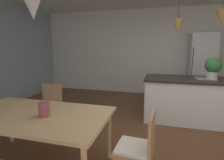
% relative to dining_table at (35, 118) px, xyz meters
% --- Properties ---
extents(ground_plane, '(10.00, 8.40, 0.04)m').
position_rel_dining_table_xyz_m(ground_plane, '(1.64, 0.85, -0.68)').
color(ground_plane, brown).
extents(wall_back_kitchen, '(10.00, 0.12, 2.70)m').
position_rel_dining_table_xyz_m(wall_back_kitchen, '(1.64, 4.11, 0.69)').
color(wall_back_kitchen, white).
rests_on(wall_back_kitchen, ground_plane).
extents(dining_table, '(1.83, 0.99, 0.72)m').
position_rel_dining_table_xyz_m(dining_table, '(0.00, 0.00, 0.00)').
color(dining_table, tan).
rests_on(dining_table, ground_plane).
extents(chair_far_left, '(0.42, 0.42, 0.87)m').
position_rel_dining_table_xyz_m(chair_far_left, '(-0.42, 0.87, -0.19)').
color(chair_far_left, '#A87F56').
rests_on(chair_far_left, ground_plane).
extents(chair_kitchen_end, '(0.43, 0.43, 0.87)m').
position_rel_dining_table_xyz_m(chair_kitchen_end, '(1.29, -0.00, -0.19)').
color(chair_kitchen_end, '#A87F56').
rests_on(chair_kitchen_end, ground_plane).
extents(kitchen_island, '(1.96, 0.89, 0.91)m').
position_rel_dining_table_xyz_m(kitchen_island, '(2.16, 2.08, -0.20)').
color(kitchen_island, silver).
rests_on(kitchen_island, ground_plane).
extents(refrigerator, '(0.65, 0.67, 1.91)m').
position_rel_dining_table_xyz_m(refrigerator, '(2.61, 3.71, 0.29)').
color(refrigerator, silver).
rests_on(refrigerator, ground_plane).
extents(pendant_over_table, '(0.19, 0.19, 0.89)m').
position_rel_dining_table_xyz_m(pendant_over_table, '(0.18, -0.11, 1.26)').
color(pendant_over_table, black).
extents(pendant_over_island_main, '(0.20, 0.20, 0.90)m').
position_rel_dining_table_xyz_m(pendant_over_island_main, '(1.78, 2.08, 1.28)').
color(pendant_over_island_main, black).
extents(pendant_over_island_aux, '(0.25, 0.25, 0.74)m').
position_rel_dining_table_xyz_m(pendant_over_island_aux, '(2.54, 2.08, 1.42)').
color(pendant_over_island_aux, black).
extents(potted_plant_on_island, '(0.31, 0.31, 0.43)m').
position_rel_dining_table_xyz_m(potted_plant_on_island, '(2.48, 2.08, 0.48)').
color(potted_plant_on_island, beige).
rests_on(potted_plant_on_island, kitchen_island).
extents(vase_on_dining_table, '(0.13, 0.13, 0.17)m').
position_rel_dining_table_xyz_m(vase_on_dining_table, '(0.17, -0.05, 0.15)').
color(vase_on_dining_table, '#994C51').
rests_on(vase_on_dining_table, dining_table).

